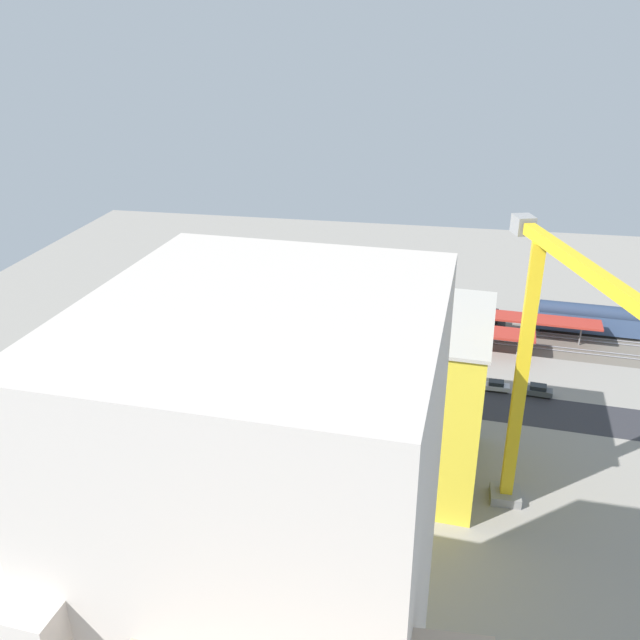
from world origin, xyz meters
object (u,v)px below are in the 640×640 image
platform_canopy_near (380,320)px  street_tree_4 (288,370)px  parked_car_3 (415,378)px  street_tree_0 (253,366)px  platform_canopy_far (412,307)px  parked_car_4 (374,377)px  parked_car_6 (291,368)px  parked_car_5 (329,371)px  passenger_coach (589,319)px  tower_crane (536,357)px  box_truck_0 (374,396)px  street_tree_2 (263,364)px  freight_coach_far (216,303)px  traffic_light (328,377)px  street_tree_1 (418,380)px  street_tree_3 (345,377)px  locomotive (464,316)px  parked_car_1 (496,386)px  parked_car_2 (458,382)px  parked_car_0 (538,391)px

platform_canopy_near → street_tree_4: bearing=64.3°
parked_car_3 → street_tree_0: street_tree_0 is taller
platform_canopy_far → parked_car_4: 23.46m
parked_car_6 → platform_canopy_far: bearing=-129.9°
parked_car_5 → street_tree_0: street_tree_0 is taller
passenger_coach → street_tree_0: (54.92, 33.45, 2.10)m
platform_canopy_near → tower_crane: (-20.70, 44.95, 16.87)m
box_truck_0 → street_tree_2: street_tree_2 is taller
freight_coach_far → traffic_light: traffic_light is taller
passenger_coach → parked_car_3: size_ratio=4.57×
platform_canopy_far → street_tree_1: size_ratio=8.99×
street_tree_4 → tower_crane: bearing=146.9°
passenger_coach → box_truck_0: bearing=42.7°
platform_canopy_near → street_tree_2: street_tree_2 is taller
parked_car_6 → tower_crane: 49.33m
platform_canopy_near → street_tree_3: size_ratio=7.72×
locomotive → traffic_light: (20.62, 33.47, 2.60)m
platform_canopy_far → tower_crane: size_ratio=1.97×
platform_canopy_far → parked_car_1: platform_canopy_far is taller
parked_car_3 → street_tree_0: (24.38, 8.82, 4.39)m
tower_crane → street_tree_4: tower_crane is taller
box_truck_0 → street_tree_3: 5.19m
parked_car_4 → street_tree_3: street_tree_3 is taller
platform_canopy_near → street_tree_4: (11.52, 23.96, 1.27)m
platform_canopy_far → locomotive: 10.46m
parked_car_4 → box_truck_0: bearing=96.2°
parked_car_5 → street_tree_0: (10.43, 8.44, 4.40)m
parked_car_6 → street_tree_1: bearing=159.3°
passenger_coach → parked_car_3: (30.53, 24.63, -2.29)m
parked_car_2 → parked_car_3: 6.85m
locomotive → parked_car_6: (28.31, 25.13, -0.95)m
street_tree_4 → parked_car_2: bearing=-160.4°
parked_car_1 → platform_canopy_near: bearing=-37.0°
parked_car_1 → street_tree_2: size_ratio=0.54×
street_tree_0 → traffic_light: 11.67m
street_tree_1 → street_tree_2: 23.69m
platform_canopy_far → freight_coach_far: 38.09m
parked_car_0 → tower_crane: size_ratio=0.13×
box_truck_0 → traffic_light: (7.04, 0.02, 2.58)m
freight_coach_far → parked_car_2: (-46.69, 19.05, -2.48)m
street_tree_1 → street_tree_2: bearing=-0.1°
platform_canopy_near → street_tree_1: street_tree_1 is taller
street_tree_0 → street_tree_3: street_tree_0 is taller
platform_canopy_far → street_tree_4: 35.27m
parked_car_1 → tower_crane: 35.98m
platform_canopy_near → parked_car_1: size_ratio=12.85×
parked_car_4 → traffic_light: 10.57m
street_tree_1 → parked_car_2: bearing=-125.7°
street_tree_0 → street_tree_1: bearing=-179.4°
passenger_coach → parked_car_2: 34.34m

